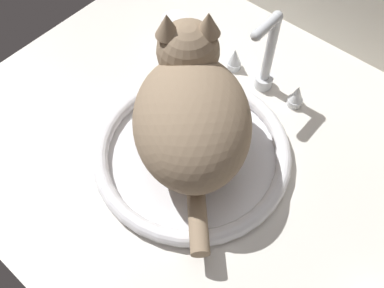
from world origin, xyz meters
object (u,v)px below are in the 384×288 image
Objects in this scene: faucet at (266,62)px; pill_bottle at (176,38)px; cat at (191,109)px; sink_basin at (192,152)px.

faucet is 1.92× the size of pill_bottle.
pill_bottle is at bearing -167.30° from faucet.
cat is at bearing -41.62° from pill_bottle.
faucet reaches higher than pill_bottle.
cat is (-1.38, -21.60, 4.65)cm from faucet.
faucet is 0.58× the size of cat.
sink_basin is at bearing -90.00° from faucet.
faucet is at bearing 12.70° from pill_bottle.
pill_bottle reaches higher than sink_basin.
sink_basin is 1.12× the size of cat.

